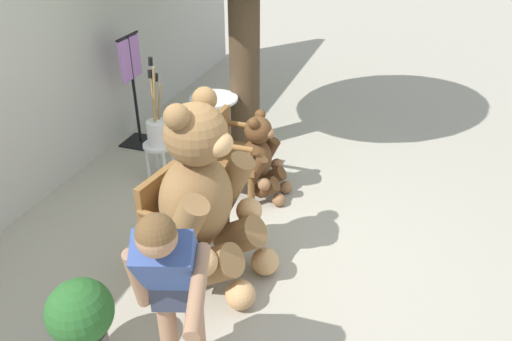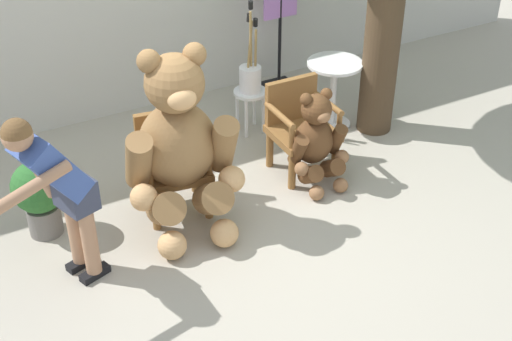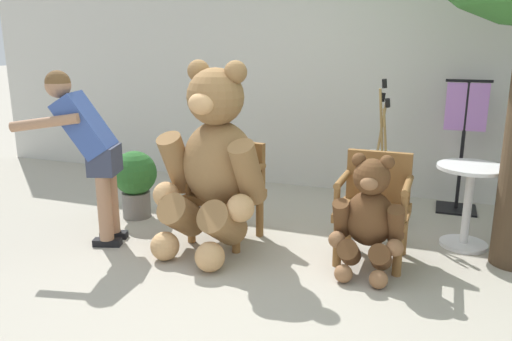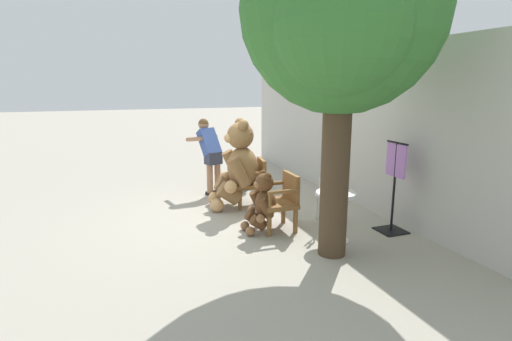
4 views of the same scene
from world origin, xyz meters
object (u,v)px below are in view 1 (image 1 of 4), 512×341
at_px(person_visitor, 172,281).
at_px(clothing_display_stand, 134,89).
at_px(brush_bucket, 157,129).
at_px(round_side_table, 214,119).
at_px(wooden_chair_right, 234,152).
at_px(wooden_chair_left, 178,221).
at_px(potted_plant, 82,319).
at_px(teddy_bear_small, 261,157).
at_px(white_stool, 160,152).
at_px(teddy_bear_large, 205,196).

height_order(person_visitor, clothing_display_stand, person_visitor).
relative_size(brush_bucket, round_side_table, 1.31).
bearing_deg(round_side_table, wooden_chair_right, -144.31).
relative_size(wooden_chair_left, potted_plant, 1.26).
height_order(teddy_bear_small, round_side_table, teddy_bear_small).
relative_size(wooden_chair_left, person_visitor, 0.57).
xyz_separation_m(wooden_chair_right, clothing_display_stand, (0.67, 1.53, 0.26)).
distance_m(white_stool, potted_plant, 2.39).
bearing_deg(person_visitor, round_side_table, 18.81).
bearing_deg(wooden_chair_left, teddy_bear_small, -12.88).
distance_m(person_visitor, round_side_table, 3.27).
xyz_separation_m(wooden_chair_left, teddy_bear_small, (1.27, -0.29, -0.01)).
distance_m(wooden_chair_left, wooden_chair_right, 1.27).
bearing_deg(teddy_bear_small, person_visitor, -174.29).
distance_m(wooden_chair_left, teddy_bear_small, 1.31).
xyz_separation_m(teddy_bear_small, potted_plant, (-2.37, 0.45, -0.06)).
distance_m(wooden_chair_left, clothing_display_stand, 2.49).
height_order(potted_plant, clothing_display_stand, clothing_display_stand).
bearing_deg(teddy_bear_small, clothing_display_stand, 69.63).
relative_size(person_visitor, potted_plant, 2.21).
xyz_separation_m(wooden_chair_left, white_stool, (1.20, 0.82, -0.11)).
bearing_deg(white_stool, potted_plant, -163.95).
bearing_deg(clothing_display_stand, teddy_bear_small, -110.37).
bearing_deg(wooden_chair_left, white_stool, 34.52).
height_order(wooden_chair_left, potted_plant, wooden_chair_left).
distance_m(potted_plant, clothing_display_stand, 3.36).
bearing_deg(brush_bucket, teddy_bear_large, -138.26).
distance_m(brush_bucket, round_side_table, 0.87).
relative_size(white_stool, clothing_display_stand, 0.34).
height_order(teddy_bear_small, potted_plant, teddy_bear_small).
height_order(wooden_chair_left, wooden_chair_right, same).
distance_m(teddy_bear_large, round_side_table, 2.19).
bearing_deg(wooden_chair_right, brush_bucket, 95.13).
bearing_deg(person_visitor, wooden_chair_right, 12.65).
bearing_deg(clothing_display_stand, wooden_chair_right, -113.79).
xyz_separation_m(person_visitor, white_stool, (2.27, 1.35, -0.54)).
distance_m(white_stool, brush_bucket, 0.28).
bearing_deg(teddy_bear_small, white_stool, 93.81).
relative_size(white_stool, round_side_table, 0.64).
relative_size(brush_bucket, clothing_display_stand, 0.69).
distance_m(wooden_chair_left, teddy_bear_large, 0.41).
xyz_separation_m(wooden_chair_left, round_side_table, (2.00, 0.52, -0.01)).
distance_m(wooden_chair_right, teddy_bear_small, 0.29).
relative_size(teddy_bear_large, round_side_table, 2.21).
height_order(wooden_chair_left, teddy_bear_large, teddy_bear_large).
height_order(person_visitor, white_stool, person_visitor).
distance_m(person_visitor, white_stool, 2.69).
bearing_deg(person_visitor, wooden_chair_left, 26.16).
bearing_deg(round_side_table, clothing_display_stand, 92.65).
relative_size(wooden_chair_right, clothing_display_stand, 0.63).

